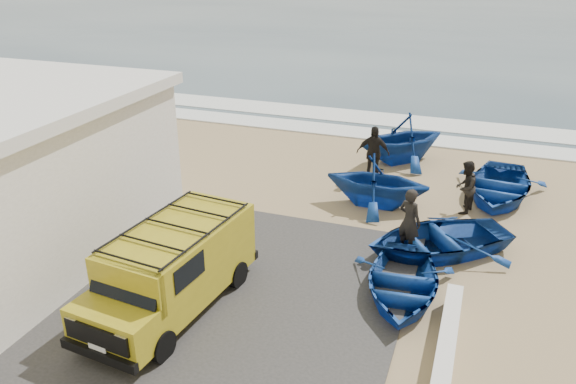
% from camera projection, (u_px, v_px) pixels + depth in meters
% --- Properties ---
extents(ground, '(160.00, 160.00, 0.00)m').
position_uv_depth(ground, '(255.00, 267.00, 14.57)').
color(ground, tan).
extents(slab, '(12.00, 10.00, 0.05)m').
position_uv_depth(slab, '(145.00, 292.00, 13.46)').
color(slab, '#403D3A').
rests_on(slab, ground).
extents(ocean, '(180.00, 88.00, 0.01)m').
position_uv_depth(ocean, '(450.00, 20.00, 62.78)').
color(ocean, '#385166').
rests_on(ocean, ground).
extents(surf_line, '(180.00, 1.60, 0.06)m').
position_uv_depth(surf_line, '(360.00, 133.00, 24.89)').
color(surf_line, white).
rests_on(surf_line, ground).
extents(surf_wash, '(180.00, 2.20, 0.04)m').
position_uv_depth(surf_wash, '(372.00, 118.00, 27.05)').
color(surf_wash, white).
rests_on(surf_wash, ground).
extents(parapet, '(0.35, 6.00, 0.55)m').
position_uv_depth(parapet, '(441.00, 382.00, 10.32)').
color(parapet, silver).
rests_on(parapet, ground).
extents(van, '(2.29, 4.83, 2.00)m').
position_uv_depth(van, '(173.00, 266.00, 12.54)').
color(van, '#AD9D1A').
rests_on(van, ground).
extents(boat_near_left, '(2.90, 3.80, 0.74)m').
position_uv_depth(boat_near_left, '(402.00, 282.00, 13.22)').
color(boat_near_left, '#134098').
rests_on(boat_near_left, ground).
extents(boat_near_right, '(4.94, 4.64, 0.83)m').
position_uv_depth(boat_near_right, '(437.00, 239.00, 15.09)').
color(boat_near_right, '#134098').
rests_on(boat_near_right, ground).
extents(boat_mid_left, '(3.27, 2.83, 1.71)m').
position_uv_depth(boat_mid_left, '(377.00, 181.00, 17.66)').
color(boat_mid_left, '#134098').
rests_on(boat_mid_left, ground).
extents(boat_mid_right, '(3.32, 4.39, 0.86)m').
position_uv_depth(boat_mid_right, '(499.00, 186.00, 18.38)').
color(boat_mid_right, '#134098').
rests_on(boat_mid_right, ground).
extents(boat_far_left, '(4.74, 4.74, 1.90)m').
position_uv_depth(boat_far_left, '(402.00, 138.00, 21.29)').
color(boat_far_left, '#134098').
rests_on(boat_far_left, ground).
extents(fisherman_front, '(0.81, 0.72, 1.86)m').
position_uv_depth(fisherman_front, '(409.00, 221.00, 14.90)').
color(fisherman_front, black).
rests_on(fisherman_front, ground).
extents(fisherman_middle, '(0.81, 0.94, 1.68)m').
position_uv_depth(fisherman_middle, '(465.00, 187.00, 17.22)').
color(fisherman_middle, black).
rests_on(fisherman_middle, ground).
extents(fisherman_back, '(1.20, 0.58, 1.98)m').
position_uv_depth(fisherman_back, '(373.00, 153.00, 19.59)').
color(fisherman_back, black).
rests_on(fisherman_back, ground).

